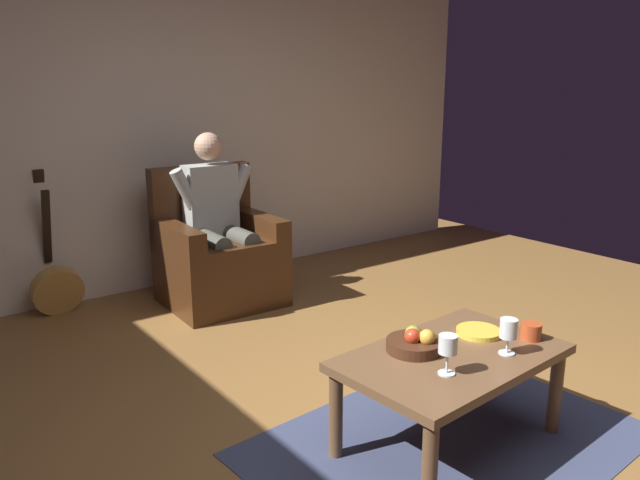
% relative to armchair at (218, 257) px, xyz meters
% --- Properties ---
extents(ground_plane, '(7.26, 7.26, 0.00)m').
position_rel_armchair_xyz_m(ground_plane, '(0.22, 2.25, -0.33)').
color(ground_plane, brown).
extents(wall_back, '(6.45, 0.06, 2.79)m').
position_rel_armchair_xyz_m(wall_back, '(0.22, -0.65, 1.06)').
color(wall_back, beige).
rests_on(wall_back, ground).
extents(rug, '(1.76, 1.32, 0.01)m').
position_rel_armchair_xyz_m(rug, '(0.07, 2.27, -0.33)').
color(rug, '#373F5B').
rests_on(rug, ground).
extents(armchair, '(0.79, 0.74, 0.97)m').
position_rel_armchair_xyz_m(armchair, '(0.00, 0.00, 0.00)').
color(armchair, '#402311').
rests_on(armchair, ground).
extents(person_seated, '(0.63, 0.58, 1.22)m').
position_rel_armchair_xyz_m(person_seated, '(0.00, 0.03, 0.32)').
color(person_seated, '#A0A49E').
rests_on(person_seated, ground).
extents(coffee_table, '(1.03, 0.67, 0.43)m').
position_rel_armchair_xyz_m(coffee_table, '(0.07, 2.27, 0.04)').
color(coffee_table, brown).
rests_on(coffee_table, ground).
extents(guitar, '(0.34, 0.31, 1.00)m').
position_rel_armchair_xyz_m(guitar, '(1.01, -0.45, -0.12)').
color(guitar, '#AE823E').
rests_on(guitar, ground).
extents(wine_glass_near, '(0.08, 0.08, 0.16)m').
position_rel_armchair_xyz_m(wine_glass_near, '(-0.11, 2.41, 0.21)').
color(wine_glass_near, silver).
rests_on(wine_glass_near, coffee_table).
extents(wine_glass_far, '(0.08, 0.08, 0.17)m').
position_rel_armchair_xyz_m(wine_glass_far, '(0.24, 2.39, 0.22)').
color(wine_glass_far, silver).
rests_on(wine_glass_far, coffee_table).
extents(fruit_bowl, '(0.24, 0.24, 0.11)m').
position_rel_armchair_xyz_m(fruit_bowl, '(0.18, 2.15, 0.14)').
color(fruit_bowl, '#412415').
rests_on(fruit_bowl, coffee_table).
extents(decorative_dish, '(0.20, 0.20, 0.02)m').
position_rel_armchair_xyz_m(decorative_dish, '(-0.18, 2.20, 0.11)').
color(decorative_dish, gold).
rests_on(decorative_dish, coffee_table).
extents(candle_jar, '(0.09, 0.09, 0.08)m').
position_rel_armchair_xyz_m(candle_jar, '(-0.33, 2.38, 0.14)').
color(candle_jar, '#B24522').
rests_on(candle_jar, coffee_table).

